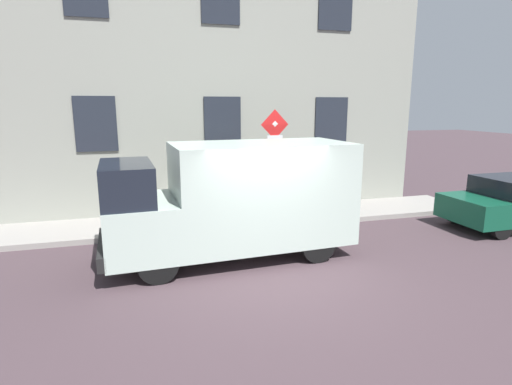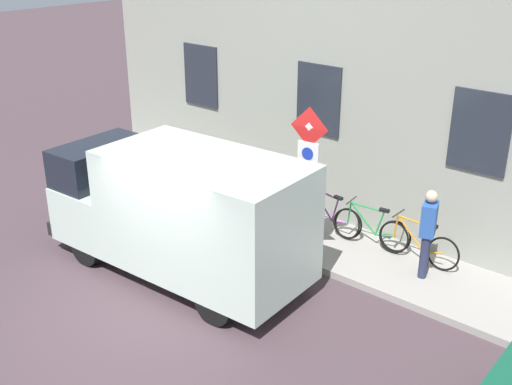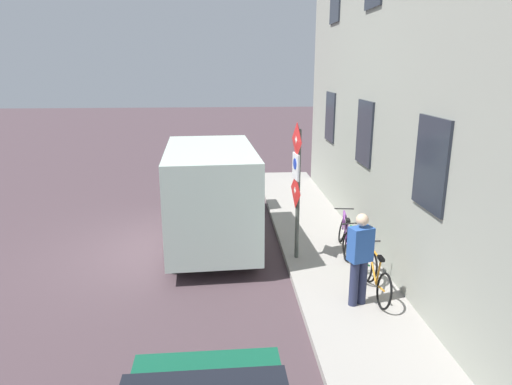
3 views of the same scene
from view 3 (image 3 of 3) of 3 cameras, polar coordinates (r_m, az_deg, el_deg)
ground_plane at (r=11.36m, az=-11.92°, el=-6.97°), size 80.00×80.00×0.00m
sidewalk_slab at (r=11.46m, az=7.98°, el=-6.19°), size 1.99×14.83×0.14m
building_facade at (r=11.03m, az=15.96°, el=15.37°), size 0.75×12.83×8.72m
sign_post_stacked at (r=9.75m, az=5.09°, el=1.97°), size 0.17×0.56×2.93m
delivery_van at (r=11.28m, az=-5.78°, el=0.29°), size 2.29×5.43×2.50m
bicycle_orange at (r=8.91m, az=14.73°, el=-10.10°), size 0.46×1.71×0.89m
bicycle_green at (r=9.81m, az=12.79°, el=-7.50°), size 0.46×1.71×0.89m
bicycle_purple at (r=10.74m, az=11.22°, el=-5.34°), size 0.50×1.72×0.89m
pedestrian at (r=8.25m, az=12.96°, el=-7.84°), size 0.46×0.37×1.72m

